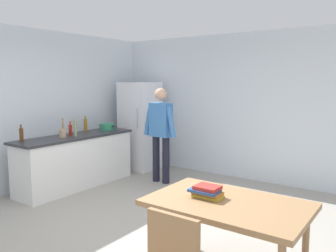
{
  "coord_description": "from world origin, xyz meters",
  "views": [
    {
      "loc": [
        2.69,
        -3.02,
        1.81
      ],
      "look_at": [
        -0.39,
        1.28,
        1.13
      ],
      "focal_mm": 36.77,
      "sensor_mm": 36.0,
      "label": 1
    }
  ],
  "objects_px": {
    "dining_table": "(227,210)",
    "utensil_jar": "(63,133)",
    "bottle_beer_brown": "(21,134)",
    "person": "(161,129)",
    "bottle_vinegar_tall": "(75,128)",
    "cooking_pot": "(107,127)",
    "bottle_sauce_red": "(70,130)",
    "refrigerator": "(140,126)",
    "bottle_oil_amber": "(85,125)",
    "book_stack": "(207,192)"
  },
  "relations": [
    {
      "from": "dining_table",
      "to": "utensil_jar",
      "type": "distance_m",
      "value": 3.49
    },
    {
      "from": "utensil_jar",
      "to": "bottle_beer_brown",
      "type": "xyz_separation_m",
      "value": [
        -0.22,
        -0.6,
        0.03
      ]
    },
    {
      "from": "person",
      "to": "bottle_vinegar_tall",
      "type": "height_order",
      "value": "person"
    },
    {
      "from": "utensil_jar",
      "to": "bottle_vinegar_tall",
      "type": "xyz_separation_m",
      "value": [
        0.09,
        0.19,
        0.06
      ]
    },
    {
      "from": "person",
      "to": "bottle_beer_brown",
      "type": "xyz_separation_m",
      "value": [
        -1.25,
        -1.92,
        0.03
      ]
    },
    {
      "from": "dining_table",
      "to": "utensil_jar",
      "type": "relative_size",
      "value": 4.37
    },
    {
      "from": "cooking_pot",
      "to": "bottle_sauce_red",
      "type": "relative_size",
      "value": 1.67
    },
    {
      "from": "refrigerator",
      "to": "bottle_beer_brown",
      "type": "relative_size",
      "value": 6.92
    },
    {
      "from": "bottle_sauce_red",
      "to": "utensil_jar",
      "type": "bearing_deg",
      "value": -68.71
    },
    {
      "from": "dining_table",
      "to": "cooking_pot",
      "type": "height_order",
      "value": "cooking_pot"
    },
    {
      "from": "bottle_sauce_red",
      "to": "bottle_oil_amber",
      "type": "xyz_separation_m",
      "value": [
        -0.18,
        0.49,
        0.02
      ]
    },
    {
      "from": "utensil_jar",
      "to": "bottle_sauce_red",
      "type": "height_order",
      "value": "utensil_jar"
    },
    {
      "from": "bottle_vinegar_tall",
      "to": "bottle_oil_amber",
      "type": "height_order",
      "value": "bottle_vinegar_tall"
    },
    {
      "from": "cooking_pot",
      "to": "utensil_jar",
      "type": "distance_m",
      "value": 1.07
    },
    {
      "from": "person",
      "to": "cooking_pot",
      "type": "height_order",
      "value": "person"
    },
    {
      "from": "cooking_pot",
      "to": "bottle_sauce_red",
      "type": "xyz_separation_m",
      "value": [
        -0.03,
        -0.84,
        0.04
      ]
    },
    {
      "from": "person",
      "to": "book_stack",
      "type": "height_order",
      "value": "person"
    },
    {
      "from": "refrigerator",
      "to": "bottle_sauce_red",
      "type": "xyz_separation_m",
      "value": [
        -0.17,
        -1.65,
        0.1
      ]
    },
    {
      "from": "cooking_pot",
      "to": "book_stack",
      "type": "xyz_separation_m",
      "value": [
        3.23,
        -1.9,
        -0.15
      ]
    },
    {
      "from": "bottle_sauce_red",
      "to": "bottle_oil_amber",
      "type": "bearing_deg",
      "value": 110.29
    },
    {
      "from": "person",
      "to": "bottle_sauce_red",
      "type": "relative_size",
      "value": 7.08
    },
    {
      "from": "dining_table",
      "to": "cooking_pot",
      "type": "relative_size",
      "value": 3.5
    },
    {
      "from": "person",
      "to": "bottle_beer_brown",
      "type": "relative_size",
      "value": 6.54
    },
    {
      "from": "cooking_pot",
      "to": "bottle_beer_brown",
      "type": "xyz_separation_m",
      "value": [
        -0.16,
        -1.67,
        0.05
      ]
    },
    {
      "from": "bottle_sauce_red",
      "to": "bottle_beer_brown",
      "type": "bearing_deg",
      "value": -98.97
    },
    {
      "from": "bottle_beer_brown",
      "to": "bottle_oil_amber",
      "type": "bearing_deg",
      "value": 92.2
    },
    {
      "from": "cooking_pot",
      "to": "bottle_oil_amber",
      "type": "bearing_deg",
      "value": -121.14
    },
    {
      "from": "refrigerator",
      "to": "cooking_pot",
      "type": "relative_size",
      "value": 4.5
    },
    {
      "from": "dining_table",
      "to": "bottle_sauce_red",
      "type": "bearing_deg",
      "value": 163.1
    },
    {
      "from": "refrigerator",
      "to": "dining_table",
      "type": "bearing_deg",
      "value": -39.29
    },
    {
      "from": "bottle_beer_brown",
      "to": "bottle_vinegar_tall",
      "type": "bearing_deg",
      "value": 68.23
    },
    {
      "from": "bottle_beer_brown",
      "to": "dining_table",
      "type": "bearing_deg",
      "value": -3.58
    },
    {
      "from": "dining_table",
      "to": "bottle_sauce_red",
      "type": "xyz_separation_m",
      "value": [
        -3.47,
        1.05,
        0.32
      ]
    },
    {
      "from": "bottle_beer_brown",
      "to": "book_stack",
      "type": "relative_size",
      "value": 0.86
    },
    {
      "from": "refrigerator",
      "to": "utensil_jar",
      "type": "bearing_deg",
      "value": -92.39
    },
    {
      "from": "refrigerator",
      "to": "bottle_sauce_red",
      "type": "bearing_deg",
      "value": -95.84
    },
    {
      "from": "person",
      "to": "dining_table",
      "type": "distance_m",
      "value": 3.2
    },
    {
      "from": "utensil_jar",
      "to": "bottle_vinegar_tall",
      "type": "relative_size",
      "value": 1.0
    },
    {
      "from": "person",
      "to": "bottle_beer_brown",
      "type": "height_order",
      "value": "person"
    },
    {
      "from": "person",
      "to": "bottle_vinegar_tall",
      "type": "distance_m",
      "value": 1.47
    },
    {
      "from": "book_stack",
      "to": "refrigerator",
      "type": "bearing_deg",
      "value": 138.77
    },
    {
      "from": "refrigerator",
      "to": "dining_table",
      "type": "relative_size",
      "value": 1.29
    },
    {
      "from": "refrigerator",
      "to": "bottle_vinegar_tall",
      "type": "xyz_separation_m",
      "value": [
        0.01,
        -1.69,
        0.14
      ]
    },
    {
      "from": "utensil_jar",
      "to": "book_stack",
      "type": "relative_size",
      "value": 1.06
    },
    {
      "from": "dining_table",
      "to": "bottle_beer_brown",
      "type": "distance_m",
      "value": 3.62
    },
    {
      "from": "cooking_pot",
      "to": "bottle_oil_amber",
      "type": "xyz_separation_m",
      "value": [
        -0.21,
        -0.35,
        0.06
      ]
    },
    {
      "from": "cooking_pot",
      "to": "book_stack",
      "type": "height_order",
      "value": "cooking_pot"
    },
    {
      "from": "refrigerator",
      "to": "book_stack",
      "type": "bearing_deg",
      "value": -41.23
    },
    {
      "from": "person",
      "to": "bottle_oil_amber",
      "type": "relative_size",
      "value": 6.07
    },
    {
      "from": "utensil_jar",
      "to": "bottle_oil_amber",
      "type": "distance_m",
      "value": 0.77
    }
  ]
}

